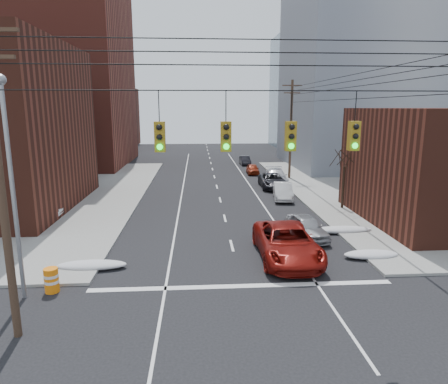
{
  "coord_description": "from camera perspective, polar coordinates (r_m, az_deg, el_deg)",
  "views": [
    {
      "loc": [
        -1.96,
        -10.44,
        8.06
      ],
      "look_at": [
        -0.38,
        13.28,
        3.0
      ],
      "focal_mm": 32.0,
      "sensor_mm": 36.0,
      "label": 1
    }
  ],
  "objects": [
    {
      "name": "ground",
      "position": [
        13.34,
        6.0,
        -25.24
      ],
      "size": [
        160.0,
        160.0,
        0.0
      ],
      "primitive_type": "plane",
      "color": "black",
      "rests_on": "ground"
    },
    {
      "name": "building_brick_tall",
      "position": [
        62.84,
        -25.55,
        17.24
      ],
      "size": [
        24.0,
        20.0,
        30.0
      ],
      "primitive_type": "cube",
      "color": "maroon",
      "rests_on": "ground"
    },
    {
      "name": "building_brick_far",
      "position": [
        87.82,
        -20.03,
        9.96
      ],
      "size": [
        22.0,
        18.0,
        12.0
      ],
      "primitive_type": "cube",
      "color": "#4E2217",
      "rests_on": "ground"
    },
    {
      "name": "building_office",
      "position": [
        59.65,
        20.66,
        15.55
      ],
      "size": [
        22.0,
        20.0,
        25.0
      ],
      "primitive_type": "cube",
      "color": "gray",
      "rests_on": "ground"
    },
    {
      "name": "building_glass",
      "position": [
        84.58,
        14.47,
        13.64
      ],
      "size": [
        20.0,
        18.0,
        22.0
      ],
      "primitive_type": "cube",
      "color": "gray",
      "rests_on": "ground"
    },
    {
      "name": "utility_pole_left",
      "position": [
        15.12,
        -29.4,
        1.8
      ],
      "size": [
        2.2,
        0.28,
        11.0
      ],
      "color": "#473323",
      "rests_on": "ground"
    },
    {
      "name": "utility_pole_far",
      "position": [
        45.71,
        9.53,
        9.0
      ],
      "size": [
        2.2,
        0.28,
        11.0
      ],
      "color": "#473323",
      "rests_on": "ground"
    },
    {
      "name": "traffic_signals",
      "position": [
        13.6,
        4.94,
        8.2
      ],
      "size": [
        17.0,
        0.42,
        2.02
      ],
      "color": "black",
      "rests_on": "ground"
    },
    {
      "name": "street_light",
      "position": [
        18.26,
        -28.19,
        2.65
      ],
      "size": [
        0.44,
        0.44,
        9.32
      ],
      "color": "gray",
      "rests_on": "ground"
    },
    {
      "name": "bare_tree",
      "position": [
        33.06,
        16.69,
        1.51
      ],
      "size": [
        2.09,
        2.2,
        4.93
      ],
      "color": "black",
      "rests_on": "ground"
    },
    {
      "name": "snow_nw",
      "position": [
        21.66,
        -18.36,
        -9.88
      ],
      "size": [
        3.5,
        1.08,
        0.42
      ],
      "primitive_type": "ellipsoid",
      "color": "silver",
      "rests_on": "ground"
    },
    {
      "name": "snow_ne",
      "position": [
        23.39,
        20.26,
        -8.37
      ],
      "size": [
        3.0,
        1.08,
        0.42
      ],
      "primitive_type": "ellipsoid",
      "color": "silver",
      "rests_on": "ground"
    },
    {
      "name": "snow_east_far",
      "position": [
        27.33,
        16.46,
        -5.19
      ],
      "size": [
        4.0,
        1.08,
        0.42
      ],
      "primitive_type": "ellipsoid",
      "color": "silver",
      "rests_on": "ground"
    },
    {
      "name": "red_pickup",
      "position": [
        21.98,
        8.96,
        -7.13
      ],
      "size": [
        3.05,
        6.56,
        1.82
      ],
      "primitive_type": "imported",
      "rotation": [
        0.0,
        0.0,
        -0.0
      ],
      "color": "maroon",
      "rests_on": "ground"
    },
    {
      "name": "parked_car_a",
      "position": [
        25.6,
        11.7,
        -4.9
      ],
      "size": [
        2.24,
        4.41,
        1.44
      ],
      "primitive_type": "imported",
      "rotation": [
        0.0,
        0.0,
        0.13
      ],
      "color": "#9F9FA3",
      "rests_on": "ground"
    },
    {
      "name": "parked_car_b",
      "position": [
        35.9,
        8.4,
        0.11
      ],
      "size": [
        2.14,
        4.61,
        1.46
      ],
      "primitive_type": "imported",
      "rotation": [
        0.0,
        0.0,
        -0.14
      ],
      "color": "silver",
      "rests_on": "ground"
    },
    {
      "name": "parked_car_c",
      "position": [
        40.91,
        6.95,
        1.62
      ],
      "size": [
        2.59,
        5.37,
        1.48
      ],
      "primitive_type": "imported",
      "rotation": [
        0.0,
        0.0,
        -0.03
      ],
      "color": "black",
      "rests_on": "ground"
    },
    {
      "name": "parked_car_d",
      "position": [
        43.05,
        7.44,
        2.2
      ],
      "size": [
        2.69,
        5.64,
        1.59
      ],
      "primitive_type": "imported",
      "rotation": [
        0.0,
        0.0,
        -0.09
      ],
      "color": "silver",
      "rests_on": "ground"
    },
    {
      "name": "parked_car_e",
      "position": [
        49.27,
        4.11,
        3.29
      ],
      "size": [
        1.57,
        3.63,
        1.22
      ],
      "primitive_type": "imported",
      "rotation": [
        0.0,
        0.0,
        -0.04
      ],
      "color": "maroon",
      "rests_on": "ground"
    },
    {
      "name": "parked_car_f",
      "position": [
        57.22,
        3.0,
        4.53
      ],
      "size": [
        1.41,
        3.79,
        1.24
      ],
      "primitive_type": "imported",
      "rotation": [
        0.0,
        0.0,
        0.03
      ],
      "color": "black",
      "rests_on": "ground"
    },
    {
      "name": "lot_car_a",
      "position": [
        32.35,
        -26.15,
        -2.0
      ],
      "size": [
        4.74,
        1.91,
        1.53
      ],
      "primitive_type": "imported",
      "rotation": [
        0.0,
        0.0,
        1.63
      ],
      "color": "silver",
      "rests_on": "sidewalk_nw"
    },
    {
      "name": "lot_car_b",
      "position": [
        42.91,
        -21.51,
        1.45
      ],
      "size": [
        5.2,
        3.58,
        1.32
      ],
      "primitive_type": "imported",
      "rotation": [
        0.0,
        0.0,
        1.89
      ],
      "color": "silver",
      "rests_on": "sidewalk_nw"
    },
    {
      "name": "lot_car_d",
      "position": [
        38.67,
        -26.69,
        -0.04
      ],
      "size": [
        4.37,
        2.97,
        1.38
      ],
      "primitive_type": "imported",
      "rotation": [
        0.0,
        0.0,
        1.21
      ],
      "color": "#B1B1B6",
      "rests_on": "sidewalk_nw"
    },
    {
      "name": "construction_barrel",
      "position": [
        19.64,
        -23.42,
        -11.44
      ],
      "size": [
        0.66,
        0.66,
        1.11
      ],
      "rotation": [
        0.0,
        0.0,
        0.05
      ],
      "color": "orange",
      "rests_on": "ground"
    }
  ]
}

